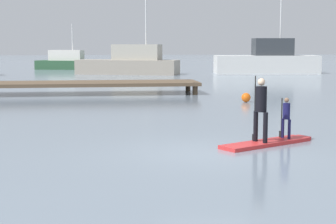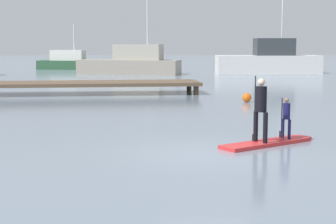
% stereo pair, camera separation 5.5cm
% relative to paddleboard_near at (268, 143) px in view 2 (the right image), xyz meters
% --- Properties ---
extents(ground_plane, '(240.00, 240.00, 0.00)m').
position_rel_paddleboard_near_xyz_m(ground_plane, '(-1.81, -0.94, -0.05)').
color(ground_plane, gray).
extents(paddleboard_near, '(2.93, 1.98, 0.10)m').
position_rel_paddleboard_near_xyz_m(paddleboard_near, '(0.00, 0.00, 0.00)').
color(paddleboard_near, red).
rests_on(paddleboard_near, ground).
extents(paddler_adult, '(0.41, 0.48, 1.77)m').
position_rel_paddleboard_near_xyz_m(paddler_adult, '(-0.26, -0.14, 1.03)').
color(paddler_adult, black).
rests_on(paddler_adult, paddleboard_near).
extents(paddler_child_solo, '(0.27, 0.36, 1.13)m').
position_rel_paddleboard_near_xyz_m(paddler_child_solo, '(0.62, 0.36, 0.69)').
color(paddler_child_solo, '#19194C').
rests_on(paddler_child_solo, paddleboard_near).
extents(fishing_boat_white_large, '(9.39, 5.58, 6.81)m').
position_rel_paddleboard_near_xyz_m(fishing_boat_white_large, '(-1.69, 35.15, 0.94)').
color(fishing_boat_white_large, '#9E9384').
rests_on(fishing_boat_white_large, ground).
extents(motor_boat_small_navy, '(9.54, 3.67, 7.33)m').
position_rel_paddleboard_near_xyz_m(motor_boat_small_navy, '(10.81, 34.87, 1.11)').
color(motor_boat_small_navy, silver).
rests_on(motor_boat_small_navy, ground).
extents(trawler_grey_distant, '(8.07, 4.28, 4.77)m').
position_rel_paddleboard_near_xyz_m(trawler_grey_distant, '(-7.29, 45.26, 0.70)').
color(trawler_grey_distant, '#2D5638').
rests_on(trawler_grey_distant, ground).
extents(floating_dock, '(11.61, 2.96, 0.66)m').
position_rel_paddleboard_near_xyz_m(floating_dock, '(-4.92, 15.91, 0.51)').
color(floating_dock, brown).
rests_on(floating_dock, ground).
extents(mooring_buoy_near, '(0.43, 0.43, 0.43)m').
position_rel_paddleboard_near_xyz_m(mooring_buoy_near, '(2.30, 10.77, 0.17)').
color(mooring_buoy_near, orange).
rests_on(mooring_buoy_near, ground).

